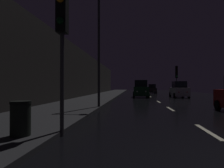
% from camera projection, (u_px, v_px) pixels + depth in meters
% --- Properties ---
extents(ground, '(25.83, 84.00, 0.02)m').
position_uv_depth(ground, '(150.00, 96.00, 27.56)').
color(ground, black).
extents(sidewalk_left, '(4.40, 84.00, 0.15)m').
position_uv_depth(sidewalk_left, '(104.00, 96.00, 28.29)').
color(sidewalk_left, '#28282B').
rests_on(sidewalk_left, ground).
extents(building_facade_left, '(0.80, 63.00, 6.17)m').
position_uv_depth(building_facade_left, '(80.00, 74.00, 25.12)').
color(building_facade_left, '#2D2B28').
rests_on(building_facade_left, ground).
extents(lane_centerline, '(0.16, 22.57, 0.01)m').
position_uv_depth(lane_centerline, '(162.00, 104.00, 15.72)').
color(lane_centerline, beige).
rests_on(lane_centerline, ground).
extents(traffic_light_near_left, '(0.32, 0.47, 4.96)m').
position_uv_depth(traffic_light_near_left, '(62.00, 15.00, 5.67)').
color(traffic_light_near_left, '#38383A').
rests_on(traffic_light_near_left, ground).
extents(traffic_light_far_right, '(0.35, 0.47, 4.64)m').
position_uv_depth(traffic_light_far_right, '(177.00, 74.00, 29.87)').
color(traffic_light_far_right, '#38383A').
rests_on(traffic_light_far_right, ground).
extents(streetlamp_overhead, '(1.70, 0.44, 7.77)m').
position_uv_depth(streetlamp_overhead, '(105.00, 31.00, 12.39)').
color(streetlamp_overhead, '#2D2D30').
rests_on(streetlamp_overhead, ground).
extents(trash_bin_curbside, '(0.55, 0.55, 0.93)m').
position_uv_depth(trash_bin_curbside, '(21.00, 118.00, 5.12)').
color(trash_bin_curbside, black).
rests_on(trash_bin_curbside, sidewalk_left).
extents(car_approaching_headlights, '(2.08, 4.50, 2.27)m').
position_uv_depth(car_approaching_headlights, '(141.00, 89.00, 25.49)').
color(car_approaching_headlights, '#0F3819').
rests_on(car_approaching_headlights, ground).
extents(car_parked_right_far, '(1.92, 4.16, 2.10)m').
position_uv_depth(car_parked_right_far, '(179.00, 90.00, 24.99)').
color(car_parked_right_far, silver).
rests_on(car_parked_right_far, ground).
extents(car_distant_taillights, '(1.70, 3.68, 1.85)m').
position_uv_depth(car_distant_taillights, '(152.00, 89.00, 37.64)').
color(car_distant_taillights, black).
rests_on(car_distant_taillights, ground).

